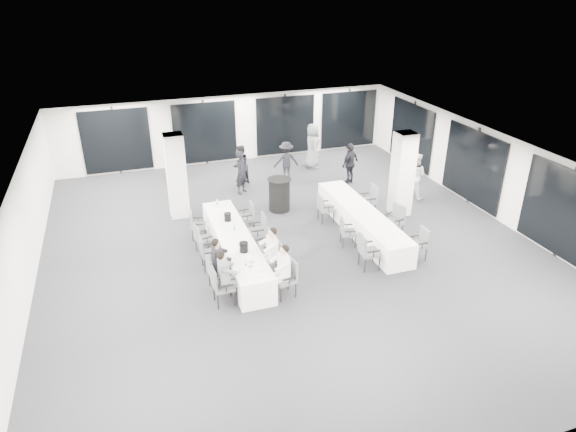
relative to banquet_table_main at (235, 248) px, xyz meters
name	(u,v)px	position (x,y,z in m)	size (l,w,h in m)	color
room	(306,186)	(2.61, 1.37, 1.01)	(14.04, 16.04, 2.84)	#25262B
column_left	(176,176)	(-1.07, 3.46, 1.02)	(0.60, 0.60, 2.80)	silver
column_right	(402,174)	(5.93, 1.26, 1.02)	(0.60, 0.60, 2.80)	silver
banquet_table_main	(235,248)	(0.00, 0.00, 0.00)	(0.90, 5.00, 0.75)	white
banquet_table_side	(362,221)	(4.11, 0.39, 0.00)	(0.90, 5.00, 0.75)	white
cocktail_table	(279,194)	(2.21, 2.79, 0.20)	(0.81, 0.81, 1.13)	black
chair_main_left_near	(220,284)	(-0.84, -1.96, 0.20)	(0.52, 0.58, 1.00)	#4E5156
chair_main_left_second	(215,271)	(-0.83, -1.27, 0.15)	(0.48, 0.54, 0.91)	#4E5156
chair_main_left_mid	(207,251)	(-0.83, -0.21, 0.16)	(0.48, 0.54, 0.94)	#4E5156
chair_main_left_fourth	(201,237)	(-0.83, 0.69, 0.13)	(0.54, 0.57, 0.89)	#4E5156
chair_main_left_far	(196,223)	(-0.83, 1.65, 0.13)	(0.52, 0.55, 0.88)	#4E5156
chair_main_right_near	(288,276)	(0.83, -2.11, 0.18)	(0.56, 0.60, 0.98)	#4E5156
chair_main_right_second	(276,258)	(0.83, -1.16, 0.16)	(0.49, 0.54, 0.94)	#4E5156
chair_main_right_mid	(267,244)	(0.83, -0.38, 0.17)	(0.56, 0.60, 0.95)	#4E5156
chair_main_right_fourth	(259,229)	(0.84, 0.52, 0.22)	(0.57, 0.62, 1.04)	#4E5156
chair_main_right_far	(248,214)	(0.83, 1.74, 0.13)	(0.46, 0.51, 0.89)	#4E5156
chair_side_left_near	(367,250)	(3.27, -1.59, 0.20)	(0.55, 0.60, 1.01)	#4E5156
chair_side_left_mid	(346,230)	(3.29, -0.22, 0.12)	(0.53, 0.56, 0.87)	#4E5156
chair_side_left_far	(324,207)	(3.28, 1.47, 0.16)	(0.49, 0.55, 0.94)	#4E5156
chair_side_right_near	(420,242)	(4.94, -1.57, 0.15)	(0.47, 0.53, 0.92)	#4E5156
chair_side_right_mid	(395,219)	(4.95, -0.16, 0.21)	(0.62, 0.65, 1.02)	#4E5156
chair_side_right_far	(370,198)	(4.95, 1.52, 0.20)	(0.52, 0.58, 1.01)	#4E5156
seated_guest_a	(226,274)	(-0.67, -1.95, 0.44)	(0.50, 0.38, 1.44)	slate
seated_guest_b	(220,260)	(-0.67, -1.27, 0.44)	(0.50, 0.38, 1.44)	black
seated_guest_c	(281,268)	(0.67, -2.12, 0.44)	(0.50, 0.38, 1.44)	white
seated_guest_d	(270,250)	(0.67, -1.16, 0.44)	(0.50, 0.38, 1.44)	white
standing_guest_a	(241,169)	(1.37, 4.67, 0.53)	(0.66, 0.53, 1.81)	black
standing_guest_b	(240,163)	(1.53, 5.47, 0.50)	(0.85, 0.52, 1.75)	black
standing_guest_c	(286,158)	(3.35, 5.46, 0.48)	(1.10, 0.56, 1.71)	black
standing_guest_d	(350,161)	(5.50, 4.27, 0.52)	(1.06, 0.59, 1.80)	black
standing_guest_e	(313,143)	(4.80, 6.38, 0.67)	(1.01, 0.61, 2.09)	slate
standing_guest_g	(179,156)	(-0.54, 6.96, 0.51)	(0.64, 0.52, 1.77)	black
standing_guest_h	(415,173)	(7.05, 2.26, 0.57)	(0.92, 0.56, 1.90)	white
ice_bucket_near	(244,247)	(0.03, -0.92, 0.51)	(0.23, 0.23, 0.26)	black
ice_bucket_far	(228,217)	(0.04, 1.02, 0.49)	(0.21, 0.21, 0.24)	black
water_bottle_a	(246,263)	(-0.11, -1.67, 0.47)	(0.06, 0.06, 0.20)	silver
water_bottle_b	(234,227)	(0.07, 0.32, 0.48)	(0.07, 0.07, 0.22)	silver
water_bottle_c	(217,203)	(-0.05, 2.14, 0.48)	(0.07, 0.07, 0.21)	silver
plate_a	(250,267)	(-0.02, -1.72, 0.39)	(0.20, 0.20, 0.03)	white
plate_b	(252,262)	(0.08, -1.53, 0.39)	(0.20, 0.20, 0.03)	white
plate_c	(240,245)	(0.01, -0.53, 0.39)	(0.22, 0.22, 0.03)	white
wine_glass	(262,272)	(0.13, -2.26, 0.51)	(0.07, 0.07, 0.18)	silver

